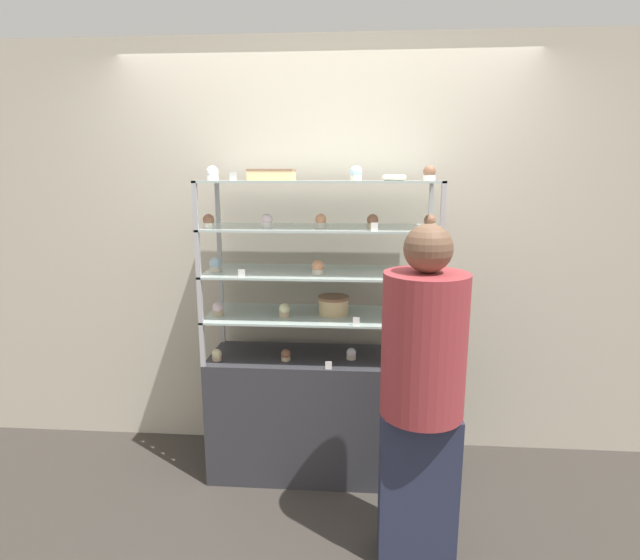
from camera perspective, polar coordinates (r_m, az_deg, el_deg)
ground_plane at (r=3.31m, az=0.00°, el=-20.73°), size 20.00×20.00×0.00m
back_wall at (r=3.19m, az=0.49°, el=3.17°), size 8.00×0.05×2.60m
display_base at (r=3.12m, az=0.00°, el=-15.01°), size 1.30×0.45×0.74m
display_riser_lower at (r=2.90m, az=0.00°, el=-4.23°), size 1.30×0.45×0.25m
display_riser_middle at (r=2.84m, az=0.00°, el=0.70°), size 1.30×0.45×0.25m
display_riser_upper at (r=2.80m, az=0.00°, el=5.80°), size 1.30×0.45×0.25m
display_riser_top at (r=2.79m, az=0.00°, el=11.00°), size 1.30×0.45×0.25m
layer_cake_centerpiece at (r=2.89m, az=1.55°, el=-2.89°), size 0.18×0.18×0.11m
sheet_cake_frosted at (r=2.79m, az=-5.54°, el=11.88°), size 0.25×0.17×0.06m
cupcake_0 at (r=2.96m, az=-11.71°, el=-8.39°), size 0.06×0.06×0.07m
cupcake_1 at (r=2.90m, az=-3.92°, el=-8.56°), size 0.06×0.06×0.07m
cupcake_2 at (r=2.92m, az=3.59°, el=-8.42°), size 0.06×0.06×0.07m
cupcake_3 at (r=2.90m, az=11.68°, el=-8.81°), size 0.06×0.06×0.07m
price_tag_0 at (r=2.77m, az=0.98°, el=-9.73°), size 0.04×0.00×0.04m
cupcake_4 at (r=2.92m, az=-11.58°, el=-3.27°), size 0.06×0.06×0.08m
cupcake_5 at (r=2.85m, az=-4.08°, el=-3.47°), size 0.06×0.06×0.08m
cupcake_6 at (r=2.84m, az=11.62°, el=-3.73°), size 0.06×0.06×0.08m
price_tag_1 at (r=2.69m, az=4.15°, el=-4.75°), size 0.04×0.00×0.04m
cupcake_7 at (r=2.89m, az=-11.87°, el=1.70°), size 0.07×0.07×0.08m
cupcake_8 at (r=2.74m, az=-0.25°, el=1.42°), size 0.07×0.07×0.08m
cupcake_9 at (r=2.74m, az=12.35°, el=1.14°), size 0.07×0.07×0.08m
price_tag_2 at (r=2.70m, az=-8.95°, el=0.75°), size 0.04×0.00×0.04m
cupcake_10 at (r=2.79m, az=-12.61°, el=6.56°), size 0.06×0.06×0.08m
cupcake_11 at (r=2.76m, az=-6.07°, el=6.73°), size 0.06×0.06×0.08m
cupcake_12 at (r=2.73m, az=0.09°, el=6.75°), size 0.06×0.06×0.08m
cupcake_13 at (r=2.72m, az=6.03°, el=6.65°), size 0.06×0.06×0.08m
cupcake_14 at (r=2.75m, az=12.43°, el=6.50°), size 0.06×0.06×0.08m
price_tag_3 at (r=2.59m, az=6.24°, el=6.06°), size 0.04×0.00×0.04m
cupcake_15 at (r=2.86m, az=-12.20°, el=11.82°), size 0.07×0.07×0.08m
cupcake_16 at (r=2.73m, az=4.13°, el=12.06°), size 0.07×0.07×0.08m
cupcake_17 at (r=2.71m, az=12.39°, el=11.82°), size 0.07×0.07×0.08m
price_tag_4 at (r=2.65m, az=-9.91°, el=11.59°), size 0.04×0.00×0.04m
donut_glazed at (r=2.80m, az=8.46°, el=11.51°), size 0.13×0.13×0.03m
customer_figure at (r=2.31m, az=11.56°, el=-12.19°), size 0.37×0.37×1.59m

